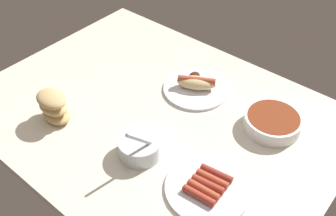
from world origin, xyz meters
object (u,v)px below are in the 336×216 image
plate_sausages (208,187)px  plate_hotdog_assembled (196,85)px  bread_stack (54,106)px  bowl_coleslaw (140,146)px  bowl_chili (273,121)px

plate_sausages → plate_hotdog_assembled: (-28.51, 32.70, 0.91)cm
plate_hotdog_assembled → plate_sausages: bearing=-48.9°
bread_stack → plate_sausages: bread_stack is taller
plate_sausages → bowl_coleslaw: bowl_coleslaw is taller
bread_stack → bowl_chili: size_ratio=0.69×
bread_stack → bowl_chili: bread_stack is taller
bowl_chili → plate_sausages: (-1.70, -32.82, -1.72)cm
plate_sausages → bread_stack: bearing=-170.8°
plate_sausages → bowl_coleslaw: 23.29cm
bowl_chili → plate_sausages: 32.91cm
bread_stack → bowl_chili: bearing=36.5°
plate_sausages → plate_hotdog_assembled: size_ratio=1.01×
bowl_coleslaw → bowl_chili: bearing=54.8°
bread_stack → bowl_coleslaw: bowl_coleslaw is taller
bowl_chili → plate_hotdog_assembled: bearing=-179.8°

